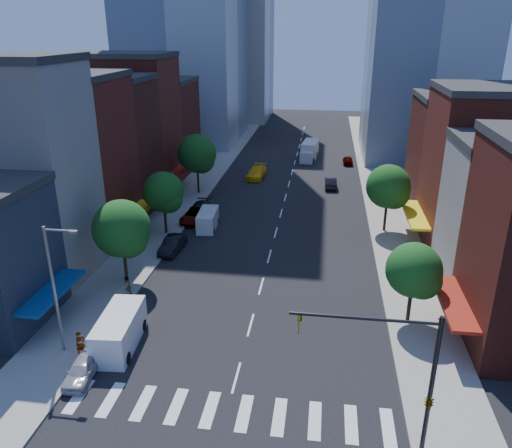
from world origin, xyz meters
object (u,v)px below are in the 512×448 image
Objects in this scene: cargo_van_near at (119,332)px; box_truck at (309,151)px; parked_car_rear at (199,209)px; traffic_car_far at (348,160)px; pedestrian_far at (127,287)px; parked_car_front at (82,370)px; parked_car_third at (194,215)px; taxi at (257,172)px; pedestrian_near at (80,344)px; parked_car_second at (173,244)px; traffic_car_oncoming at (331,182)px; cargo_van_far at (208,220)px.

box_truck is at bearing 74.32° from cargo_van_near.
traffic_car_far is at bearing 58.92° from parked_car_rear.
box_truck is 49.54m from pedestrian_far.
cargo_van_near is (1.02, 3.47, 0.56)m from parked_car_front.
taxi is at bearing 79.45° from parked_car_third.
parked_car_front is at bearing -120.48° from pedestrian_near.
parked_car_third is (0.00, 8.28, -0.04)m from parked_car_second.
pedestrian_near reaches higher than traffic_car_oncoming.
taxi is 1.49× the size of traffic_car_far.
cargo_van_near is at bearing 69.44° from parked_car_front.
box_truck is (11.70, 30.33, 0.70)m from parked_car_third.
parked_car_second is 0.94× the size of parked_car_rear.
pedestrian_far is at bearing 66.63° from traffic_car_far.
taxi is (2.58, 20.19, -0.15)m from cargo_van_far.
taxi is 3.16× the size of pedestrian_near.
parked_car_rear is 2.64× the size of pedestrian_near.
traffic_car_far is (18.00, 36.51, -0.09)m from parked_car_second.
box_truck reaches higher than traffic_car_oncoming.
parked_car_third is (0.00, 27.49, 0.05)m from parked_car_front.
pedestrian_far reaches higher than parked_car_third.
box_truck is at bearing 72.43° from parked_car_third.
parked_car_third is 1.05× the size of cargo_van_far.
pedestrian_far is at bearing 102.82° from cargo_van_near.
taxi reaches higher than parked_car_rear.
box_truck reaches higher than pedestrian_near.
parked_car_rear is 19.98m from traffic_car_oncoming.
parked_car_second is at bearing 89.16° from cargo_van_near.
pedestrian_far is (-19.00, -45.78, 0.38)m from traffic_car_far.
parked_car_rear is 0.63× the size of box_truck.
parked_car_front is 27.49m from parked_car_third.
cargo_van_far is at bearing 24.58° from pedestrian_near.
traffic_car_oncoming is at bearing 65.43° from cargo_van_near.
box_truck reaches higher than taxi.
pedestrian_near is 7.89m from pedestrian_far.
traffic_car_far is at bearing 41.07° from taxi.
box_truck is at bearing -170.33° from pedestrian_far.
parked_car_second is at bearing 55.03° from traffic_car_oncoming.
cargo_van_far is 2.65× the size of pedestrian_near.
parked_car_front is 58.56m from traffic_car_far.
taxi is at bearing 78.93° from cargo_van_far.
traffic_car_oncoming is at bearing 77.38° from traffic_car_far.
box_truck is at bearing -78.75° from traffic_car_oncoming.
traffic_car_far is at bearing 67.44° from cargo_van_near.
pedestrian_far reaches higher than parked_car_second.
taxi is 0.75× the size of box_truck.
cargo_van_near is 1.25× the size of cargo_van_far.
traffic_car_oncoming is at bearing 48.14° from parked_car_third.
parked_car_front is 0.85× the size of traffic_car_oncoming.
taxi is (4.58, 45.77, 0.18)m from parked_car_front.
traffic_car_far is (18.00, 26.10, -0.04)m from parked_car_rear.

